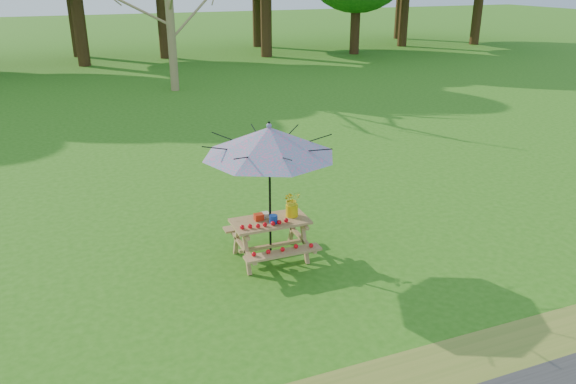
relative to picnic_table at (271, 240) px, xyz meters
name	(u,v)px	position (x,y,z in m)	size (l,w,h in m)	color
ground	(174,300)	(-1.69, -0.64, -0.33)	(120.00, 120.00, 0.00)	#2A6513
picnic_table	(271,240)	(0.00, 0.00, 0.00)	(1.20, 1.32, 0.67)	#9A6445
patio_umbrella	(269,141)	(0.00, 0.00, 1.62)	(2.13, 2.13, 2.25)	black
produce_bins	(267,217)	(-0.06, 0.01, 0.40)	(0.31, 0.40, 0.13)	red
tomatoes_row	(265,224)	(-0.15, -0.18, 0.38)	(0.77, 0.13, 0.07)	red
flower_bucket	(292,203)	(0.38, 0.03, 0.57)	(0.26, 0.23, 0.43)	#E2B70B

